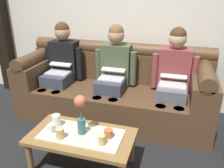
{
  "coord_description": "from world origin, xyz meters",
  "views": [
    {
      "loc": [
        0.8,
        -1.6,
        1.64
      ],
      "look_at": [
        0.07,
        0.86,
        0.59
      ],
      "focal_mm": 37.66,
      "sensor_mm": 36.0,
      "label": 1
    }
  ],
  "objects_px": {
    "person_right": "(174,75)",
    "cup_far_left": "(102,140)",
    "person_left": "(62,64)",
    "cup_far_right": "(56,120)",
    "flower_vase": "(81,111)",
    "cup_near_left": "(51,128)",
    "cup_near_right": "(108,133)",
    "cup_far_center": "(60,133)",
    "couch": "(114,90)",
    "coffee_table": "(82,139)",
    "person_middle": "(114,70)"
  },
  "relations": [
    {
      "from": "person_right",
      "to": "flower_vase",
      "type": "distance_m",
      "value": 1.31
    },
    {
      "from": "person_right",
      "to": "cup_far_left",
      "type": "bearing_deg",
      "value": -113.75
    },
    {
      "from": "cup_far_center",
      "to": "cup_far_left",
      "type": "bearing_deg",
      "value": 2.35
    },
    {
      "from": "cup_far_left",
      "to": "cup_near_left",
      "type": "bearing_deg",
      "value": 175.36
    },
    {
      "from": "cup_near_left",
      "to": "person_left",
      "type": "bearing_deg",
      "value": 112.61
    },
    {
      "from": "cup_far_left",
      "to": "person_middle",
      "type": "bearing_deg",
      "value": 101.25
    },
    {
      "from": "couch",
      "to": "person_right",
      "type": "distance_m",
      "value": 0.81
    },
    {
      "from": "couch",
      "to": "cup_near_left",
      "type": "height_order",
      "value": "couch"
    },
    {
      "from": "person_middle",
      "to": "cup_far_left",
      "type": "relative_size",
      "value": 13.53
    },
    {
      "from": "cup_near_left",
      "to": "cup_far_right",
      "type": "distance_m",
      "value": 0.12
    },
    {
      "from": "cup_far_center",
      "to": "cup_far_left",
      "type": "xyz_separation_m",
      "value": [
        0.39,
        0.02,
        -0.0
      ]
    },
    {
      "from": "flower_vase",
      "to": "cup_far_right",
      "type": "relative_size",
      "value": 3.23
    },
    {
      "from": "couch",
      "to": "cup_far_right",
      "type": "height_order",
      "value": "couch"
    },
    {
      "from": "person_left",
      "to": "cup_far_right",
      "type": "distance_m",
      "value": 1.14
    },
    {
      "from": "person_middle",
      "to": "person_right",
      "type": "xyz_separation_m",
      "value": [
        0.75,
        0.0,
        -0.0
      ]
    },
    {
      "from": "person_right",
      "to": "cup_near_left",
      "type": "xyz_separation_m",
      "value": [
        -1.03,
        -1.14,
        -0.24
      ]
    },
    {
      "from": "cup_far_right",
      "to": "person_right",
      "type": "bearing_deg",
      "value": 44.54
    },
    {
      "from": "coffee_table",
      "to": "cup_near_left",
      "type": "bearing_deg",
      "value": -168.88
    },
    {
      "from": "couch",
      "to": "cup_near_left",
      "type": "xyz_separation_m",
      "value": [
        -0.28,
        -1.14,
        0.05
      ]
    },
    {
      "from": "person_left",
      "to": "couch",
      "type": "bearing_deg",
      "value": 0.36
    },
    {
      "from": "couch",
      "to": "person_left",
      "type": "distance_m",
      "value": 0.81
    },
    {
      "from": "couch",
      "to": "cup_far_left",
      "type": "height_order",
      "value": "couch"
    },
    {
      "from": "cup_near_left",
      "to": "flower_vase",
      "type": "bearing_deg",
      "value": 13.87
    },
    {
      "from": "person_right",
      "to": "cup_far_right",
      "type": "height_order",
      "value": "person_right"
    },
    {
      "from": "person_right",
      "to": "cup_far_left",
      "type": "height_order",
      "value": "person_right"
    },
    {
      "from": "cup_near_left",
      "to": "cup_far_center",
      "type": "relative_size",
      "value": 0.84
    },
    {
      "from": "person_middle",
      "to": "cup_far_right",
      "type": "height_order",
      "value": "person_middle"
    },
    {
      "from": "cup_near_left",
      "to": "cup_far_right",
      "type": "bearing_deg",
      "value": 93.27
    },
    {
      "from": "coffee_table",
      "to": "cup_far_right",
      "type": "bearing_deg",
      "value": 168.26
    },
    {
      "from": "person_left",
      "to": "flower_vase",
      "type": "relative_size",
      "value": 3.17
    },
    {
      "from": "cup_near_left",
      "to": "cup_near_right",
      "type": "bearing_deg",
      "value": 8.34
    },
    {
      "from": "cup_far_center",
      "to": "cup_near_left",
      "type": "bearing_deg",
      "value": 154.95
    },
    {
      "from": "coffee_table",
      "to": "cup_near_left",
      "type": "distance_m",
      "value": 0.3
    },
    {
      "from": "cup_near_left",
      "to": "cup_far_left",
      "type": "height_order",
      "value": "cup_far_left"
    },
    {
      "from": "cup_far_center",
      "to": "person_middle",
      "type": "bearing_deg",
      "value": 82.56
    },
    {
      "from": "flower_vase",
      "to": "cup_far_center",
      "type": "distance_m",
      "value": 0.27
    },
    {
      "from": "cup_near_right",
      "to": "cup_far_left",
      "type": "distance_m",
      "value": 0.12
    },
    {
      "from": "coffee_table",
      "to": "cup_far_right",
      "type": "xyz_separation_m",
      "value": [
        -0.29,
        0.06,
        0.12
      ]
    },
    {
      "from": "couch",
      "to": "coffee_table",
      "type": "xyz_separation_m",
      "value": [
        0.0,
        -1.09,
        -0.04
      ]
    },
    {
      "from": "cup_far_center",
      "to": "person_left",
      "type": "bearing_deg",
      "value": 116.55
    },
    {
      "from": "cup_far_left",
      "to": "cup_far_right",
      "type": "distance_m",
      "value": 0.54
    },
    {
      "from": "person_right",
      "to": "cup_far_center",
      "type": "height_order",
      "value": "person_right"
    },
    {
      "from": "person_right",
      "to": "flower_vase",
      "type": "height_order",
      "value": "person_right"
    },
    {
      "from": "couch",
      "to": "cup_near_right",
      "type": "bearing_deg",
      "value": -76.4
    },
    {
      "from": "couch",
      "to": "cup_near_left",
      "type": "bearing_deg",
      "value": -103.76
    },
    {
      "from": "person_middle",
      "to": "flower_vase",
      "type": "relative_size",
      "value": 3.17
    },
    {
      "from": "person_middle",
      "to": "cup_far_right",
      "type": "distance_m",
      "value": 1.08
    },
    {
      "from": "couch",
      "to": "cup_far_left",
      "type": "relative_size",
      "value": 27.5
    },
    {
      "from": "couch",
      "to": "cup_far_left",
      "type": "xyz_separation_m",
      "value": [
        0.23,
        -1.18,
        0.06
      ]
    },
    {
      "from": "person_left",
      "to": "person_middle",
      "type": "distance_m",
      "value": 0.75
    }
  ]
}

